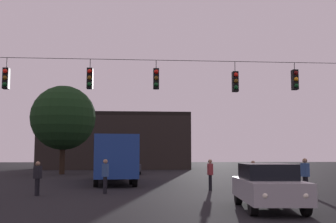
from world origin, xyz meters
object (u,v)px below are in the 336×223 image
Objects in this scene: pedestrian_trailing at (253,173)px; pedestrian_far_side at (38,176)px; pedestrian_crossing_right at (105,174)px; car_near_right at (268,186)px; pedestrian_crossing_left at (210,173)px; tree_left_silhouette at (63,118)px; pedestrian_near_bus at (305,174)px; city_bus at (113,155)px; car_far_left at (130,166)px.

pedestrian_far_side is at bearing -166.76° from pedestrian_trailing.
pedestrian_crossing_right reaches higher than pedestrian_far_side.
pedestrian_trailing is (7.69, 1.85, -0.06)m from pedestrian_crossing_right.
car_near_right is 2.90× the size of pedestrian_far_side.
pedestrian_crossing_left is 22.72m from tree_left_silhouette.
pedestrian_crossing_right is 0.97× the size of pedestrian_near_bus.
city_bus is 8.88m from pedestrian_crossing_left.
car_near_right is at bearing -31.98° from pedestrian_far_side.
car_far_left is at bearing 100.67° from car_near_right.
pedestrian_trailing is (6.87, -18.88, 0.06)m from car_far_left.
pedestrian_crossing_right reaches higher than car_far_left.
car_far_left is 8.03m from tree_left_silhouette.
pedestrian_trailing is (7.83, -6.64, -1.01)m from city_bus.
pedestrian_far_side is at bearing -165.08° from pedestrian_crossing_left.
pedestrian_crossing_left reaches higher than car_far_left.
pedestrian_near_bus is at bearing -63.04° from pedestrian_trailing.
pedestrian_crossing_right is 0.19× the size of tree_left_silhouette.
pedestrian_far_side is (-8.89, 5.55, 0.06)m from car_near_right.
car_far_left is 23.53m from pedestrian_near_bus.
car_near_right is 0.52× the size of tree_left_silhouette.
city_bus is 10.31m from pedestrian_trailing.
tree_left_silhouette is (-2.72, 21.54, 4.61)m from pedestrian_far_side.
pedestrian_crossing_right is (-5.32, -1.55, 0.01)m from pedestrian_crossing_left.
car_near_right is at bearing -67.70° from city_bus.
pedestrian_far_side is 0.18× the size of tree_left_silhouette.
car_near_right is 8.26m from pedestrian_trailing.
pedestrian_crossing_right is (-0.82, -20.73, 0.12)m from car_far_left.
tree_left_silhouette reaches higher than pedestrian_far_side.
pedestrian_near_bus is (9.40, -9.72, -0.92)m from city_bus.
pedestrian_crossing_right is (0.13, -8.48, -0.95)m from city_bus.
pedestrian_crossing_left is 1.04× the size of pedestrian_far_side.
city_bus is 1.30× the size of tree_left_silhouette.
pedestrian_far_side is at bearing 177.32° from pedestrian_near_bus.
tree_left_silhouette is at bearing 105.30° from pedestrian_crossing_right.
pedestrian_crossing_right is at bearing 133.47° from car_near_right.
pedestrian_far_side is 22.20m from tree_left_silhouette.
pedestrian_near_bus is at bearing -2.68° from pedestrian_far_side.
pedestrian_near_bus is (9.26, -1.24, 0.03)m from pedestrian_crossing_right.
city_bus is 6.89× the size of pedestrian_crossing_right.
tree_left_silhouette reaches higher than city_bus.
city_bus is at bearing 72.64° from pedestrian_far_side.
city_bus is at bearing -65.78° from tree_left_silhouette.
pedestrian_crossing_right is at bearing 12.55° from pedestrian_far_side.
pedestrian_far_side is at bearing -82.82° from tree_left_silhouette.
city_bus is at bearing 134.02° from pedestrian_near_bus.
pedestrian_far_side reaches higher than car_near_right.
pedestrian_trailing reaches higher than car_near_right.
tree_left_silhouette is at bearing 114.22° from city_bus.
pedestrian_crossing_left is 4.83m from pedestrian_near_bus.
pedestrian_crossing_right is (-5.89, 6.22, 0.12)m from car_near_right.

